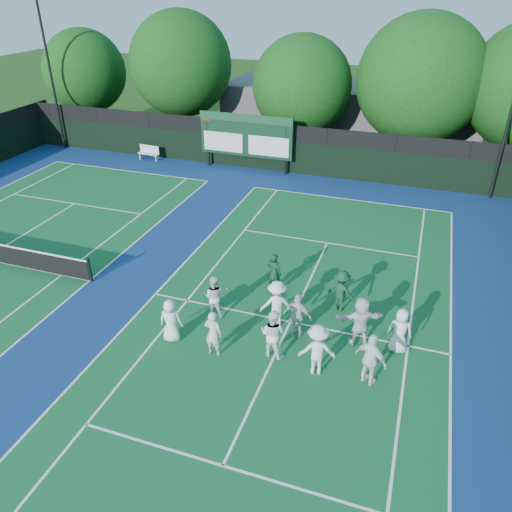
% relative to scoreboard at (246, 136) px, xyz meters
% --- Properties ---
extents(ground, '(120.00, 120.00, 0.00)m').
position_rel_scoreboard_xyz_m(ground, '(7.01, -15.59, -2.19)').
color(ground, '#193D10').
rests_on(ground, ground).
extents(court_apron, '(34.00, 32.00, 0.01)m').
position_rel_scoreboard_xyz_m(court_apron, '(1.01, -14.59, -2.19)').
color(court_apron, navy).
rests_on(court_apron, ground).
extents(near_court, '(11.05, 23.85, 0.01)m').
position_rel_scoreboard_xyz_m(near_court, '(7.01, -14.59, -2.18)').
color(near_court, '#115629').
rests_on(near_court, ground).
extents(back_fence, '(34.00, 0.08, 3.00)m').
position_rel_scoreboard_xyz_m(back_fence, '(1.01, 0.41, -0.83)').
color(back_fence, black).
rests_on(back_fence, ground).
extents(scoreboard, '(6.00, 0.21, 3.55)m').
position_rel_scoreboard_xyz_m(scoreboard, '(0.00, 0.00, 0.00)').
color(scoreboard, black).
rests_on(scoreboard, ground).
extents(clubhouse, '(18.00, 6.00, 4.00)m').
position_rel_scoreboard_xyz_m(clubhouse, '(5.01, 8.41, -0.19)').
color(clubhouse, '#515155').
rests_on(clubhouse, ground).
extents(light_pole_left, '(1.20, 0.30, 10.12)m').
position_rel_scoreboard_xyz_m(light_pole_left, '(-13.99, 0.11, 4.11)').
color(light_pole_left, black).
rests_on(light_pole_left, ground).
extents(bench, '(1.54, 0.55, 0.95)m').
position_rel_scoreboard_xyz_m(bench, '(-6.85, -0.22, -1.68)').
color(bench, silver).
rests_on(bench, ground).
extents(tree_a, '(6.00, 6.00, 7.66)m').
position_rel_scoreboard_xyz_m(tree_a, '(-13.96, 3.99, 2.32)').
color(tree_a, black).
rests_on(tree_a, ground).
extents(tree_b, '(7.01, 7.01, 9.06)m').
position_rel_scoreboard_xyz_m(tree_b, '(-5.99, 3.99, 3.18)').
color(tree_b, black).
rests_on(tree_b, ground).
extents(tree_c, '(6.42, 6.42, 7.84)m').
position_rel_scoreboard_xyz_m(tree_c, '(2.63, 3.99, 2.27)').
color(tree_c, black).
rests_on(tree_c, ground).
extents(tree_d, '(7.68, 7.68, 9.26)m').
position_rel_scoreboard_xyz_m(tree_d, '(9.91, 3.99, 3.03)').
color(tree_d, black).
rests_on(tree_d, ground).
extents(tennis_ball_0, '(0.07, 0.07, 0.07)m').
position_rel_scoreboard_xyz_m(tennis_ball_0, '(6.62, -15.65, -2.16)').
color(tennis_ball_0, '#C8CA17').
rests_on(tennis_ball_0, ground).
extents(tennis_ball_1, '(0.07, 0.07, 0.07)m').
position_rel_scoreboard_xyz_m(tennis_ball_1, '(8.60, -15.02, -2.16)').
color(tennis_ball_1, '#C8CA17').
rests_on(tennis_ball_1, ground).
extents(tennis_ball_3, '(0.07, 0.07, 0.07)m').
position_rel_scoreboard_xyz_m(tennis_ball_3, '(4.06, -13.36, -2.16)').
color(tennis_ball_3, '#C8CA17').
rests_on(tennis_ball_3, ground).
extents(tennis_ball_4, '(0.07, 0.07, 0.07)m').
position_rel_scoreboard_xyz_m(tennis_ball_4, '(6.81, -12.85, -2.16)').
color(tennis_ball_4, '#C8CA17').
rests_on(tennis_ball_4, ground).
extents(tennis_ball_5, '(0.07, 0.07, 0.07)m').
position_rel_scoreboard_xyz_m(tennis_ball_5, '(10.08, -15.94, -2.16)').
color(tennis_ball_5, '#C8CA17').
rests_on(tennis_ball_5, ground).
extents(player_front_0, '(0.85, 0.63, 1.59)m').
position_rel_scoreboard_xyz_m(player_front_0, '(3.44, -16.85, -1.39)').
color(player_front_0, white).
rests_on(player_front_0, ground).
extents(player_front_1, '(0.62, 0.43, 1.66)m').
position_rel_scoreboard_xyz_m(player_front_1, '(5.09, -17.05, -1.36)').
color(player_front_1, silver).
rests_on(player_front_1, ground).
extents(player_front_2, '(0.92, 0.75, 1.73)m').
position_rel_scoreboard_xyz_m(player_front_2, '(6.92, -16.47, -1.33)').
color(player_front_2, white).
rests_on(player_front_2, ground).
extents(player_front_3, '(1.27, 0.93, 1.77)m').
position_rel_scoreboard_xyz_m(player_front_3, '(8.46, -16.81, -1.31)').
color(player_front_3, white).
rests_on(player_front_3, ground).
extents(player_front_4, '(1.15, 0.84, 1.81)m').
position_rel_scoreboard_xyz_m(player_front_4, '(10.08, -16.75, -1.29)').
color(player_front_4, white).
rests_on(player_front_4, ground).
extents(player_back_0, '(0.87, 0.72, 1.62)m').
position_rel_scoreboard_xyz_m(player_back_0, '(4.25, -15.04, -1.38)').
color(player_back_0, silver).
rests_on(player_back_0, ground).
extents(player_back_1, '(1.32, 1.04, 1.78)m').
position_rel_scoreboard_xyz_m(player_back_1, '(6.57, -14.88, -1.30)').
color(player_back_1, white).
rests_on(player_back_1, ground).
extents(player_back_2, '(1.02, 0.49, 1.70)m').
position_rel_scoreboard_xyz_m(player_back_2, '(7.43, -15.26, -1.34)').
color(player_back_2, silver).
rests_on(player_back_2, ground).
extents(player_back_3, '(1.73, 1.16, 1.79)m').
position_rel_scoreboard_xyz_m(player_back_3, '(9.49, -14.89, -1.30)').
color(player_back_3, white).
rests_on(player_back_3, ground).
extents(player_back_4, '(0.83, 0.57, 1.63)m').
position_rel_scoreboard_xyz_m(player_back_4, '(10.78, -14.92, -1.38)').
color(player_back_4, white).
rests_on(player_back_4, ground).
extents(coach_left, '(0.69, 0.54, 1.68)m').
position_rel_scoreboard_xyz_m(coach_left, '(5.84, -12.85, -1.35)').
color(coach_left, '#0E341B').
rests_on(coach_left, ground).
extents(coach_right, '(1.19, 0.88, 1.64)m').
position_rel_scoreboard_xyz_m(coach_right, '(8.54, -13.22, -1.37)').
color(coach_right, '#103D23').
rests_on(coach_right, ground).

